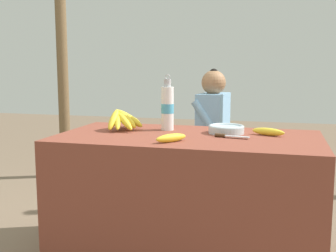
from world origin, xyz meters
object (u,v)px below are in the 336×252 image
object	(u,v)px
knife	(227,136)
wooden_bench	(191,157)
serving_bowl	(226,129)
banana_bunch_ripe	(124,119)
banana_bunch_green	(149,140)
support_post_near	(62,51)
seated_vendor	(208,125)
water_bottle	(167,107)
loose_banana_front	(171,138)
loose_banana_side	(268,132)

from	to	relation	value
knife	wooden_bench	bearing A→B (deg)	118.74
serving_bowl	knife	xyz separation A→B (m)	(0.02, -0.15, -0.01)
banana_bunch_ripe	banana_bunch_green	size ratio (longest dim) A/B	1.05
wooden_bench	support_post_near	distance (m)	1.61
banana_bunch_ripe	banana_bunch_green	distance (m)	1.14
serving_bowl	seated_vendor	size ratio (longest dim) A/B	0.19
wooden_bench	seated_vendor	xyz separation A→B (m)	(0.14, -0.03, 0.28)
water_bottle	banana_bunch_green	xyz separation A→B (m)	(-0.44, 1.02, -0.39)
loose_banana_front	seated_vendor	xyz separation A→B (m)	(-0.04, 1.37, -0.13)
serving_bowl	loose_banana_front	xyz separation A→B (m)	(-0.23, -0.34, -0.00)
banana_bunch_green	banana_bunch_ripe	bearing A→B (deg)	-80.32
water_bottle	support_post_near	distance (m)	1.92
support_post_near	loose_banana_side	bearing A→B (deg)	-34.39
serving_bowl	knife	world-z (taller)	serving_bowl
loose_banana_front	support_post_near	xyz separation A→B (m)	(-1.50, 1.66, 0.49)
knife	banana_bunch_green	distance (m)	1.47
loose_banana_side	support_post_near	bearing A→B (deg)	145.61
loose_banana_front	seated_vendor	size ratio (longest dim) A/B	0.16
knife	water_bottle	bearing A→B (deg)	163.02
water_bottle	wooden_bench	distance (m)	1.15
banana_bunch_ripe	loose_banana_front	size ratio (longest dim) A/B	1.80
loose_banana_side	banana_bunch_green	distance (m)	1.50
serving_bowl	water_bottle	distance (m)	0.37
knife	loose_banana_front	bearing A→B (deg)	-133.35
water_bottle	loose_banana_front	xyz separation A→B (m)	(0.12, -0.37, -0.11)
loose_banana_side	knife	xyz separation A→B (m)	(-0.21, -0.13, -0.01)
serving_bowl	banana_bunch_green	xyz separation A→B (m)	(-0.79, 1.05, -0.29)
loose_banana_front	banana_bunch_green	distance (m)	1.53
loose_banana_front	knife	size ratio (longest dim) A/B	0.91
serving_bowl	seated_vendor	xyz separation A→B (m)	(-0.27, 1.03, -0.13)
wooden_bench	loose_banana_side	bearing A→B (deg)	-58.95
serving_bowl	banana_bunch_green	bearing A→B (deg)	126.74
wooden_bench	seated_vendor	distance (m)	0.32
support_post_near	serving_bowl	bearing A→B (deg)	-37.40
loose_banana_side	banana_bunch_green	world-z (taller)	loose_banana_side
banana_bunch_ripe	wooden_bench	xyz separation A→B (m)	(0.18, 1.08, -0.45)
loose_banana_side	seated_vendor	xyz separation A→B (m)	(-0.50, 1.05, -0.13)
loose_banana_front	banana_bunch_green	world-z (taller)	loose_banana_front
knife	banana_bunch_green	xyz separation A→B (m)	(-0.81, 1.20, -0.27)
banana_bunch_green	serving_bowl	bearing A→B (deg)	-53.26
wooden_bench	knife	bearing A→B (deg)	-69.97
banana_bunch_green	loose_banana_side	bearing A→B (deg)	-46.55
serving_bowl	loose_banana_front	size ratio (longest dim) A/B	1.19
wooden_bench	banana_bunch_green	bearing A→B (deg)	-179.56
wooden_bench	banana_bunch_green	size ratio (longest dim) A/B	5.04
seated_vendor	water_bottle	bearing A→B (deg)	92.94
water_bottle	loose_banana_side	xyz separation A→B (m)	(0.58, -0.05, -0.11)
serving_bowl	wooden_bench	bearing A→B (deg)	111.57
seated_vendor	support_post_near	bearing A→B (deg)	-4.03
knife	support_post_near	xyz separation A→B (m)	(-1.75, 1.47, 0.50)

